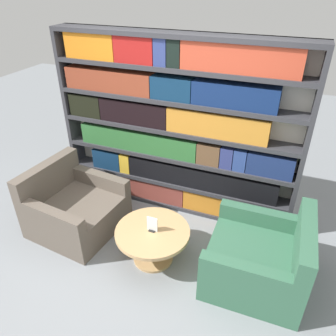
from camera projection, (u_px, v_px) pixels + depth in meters
ground_plane at (130, 274)px, 3.44m from camera, size 14.00×14.00×0.00m
bookshelf at (175, 129)px, 3.93m from camera, size 2.97×0.30×2.19m
armchair_left at (74, 209)px, 3.95m from camera, size 1.03×1.04×0.79m
armchair_right at (260, 260)px, 3.25m from camera, size 0.95×0.96×0.79m
coffee_table at (153, 239)px, 3.47m from camera, size 0.79×0.79×0.40m
table_sign at (152, 225)px, 3.37m from camera, size 0.12×0.06×0.17m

